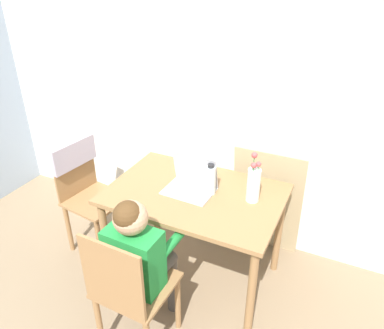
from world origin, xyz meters
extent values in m
cube|color=white|center=(0.00, 2.23, 1.25)|extent=(6.40, 0.05, 2.50)
cube|color=olive|center=(-0.02, 1.58, 0.73)|extent=(1.14, 0.76, 0.03)
cylinder|color=olive|center=(-0.54, 1.24, 0.36)|extent=(0.05, 0.05, 0.72)
cylinder|color=olive|center=(0.49, 1.24, 0.36)|extent=(0.05, 0.05, 0.72)
cylinder|color=olive|center=(-0.54, 1.91, 0.36)|extent=(0.05, 0.05, 0.72)
cylinder|color=olive|center=(0.49, 1.91, 0.36)|extent=(0.05, 0.05, 0.72)
cube|color=olive|center=(-0.11, 0.97, 0.45)|extent=(0.41, 0.41, 0.02)
cube|color=olive|center=(-0.11, 0.78, 0.67)|extent=(0.38, 0.03, 0.43)
cylinder|color=olive|center=(0.07, 1.13, 0.22)|extent=(0.04, 0.04, 0.44)
cylinder|color=olive|center=(-0.27, 1.14, 0.22)|extent=(0.04, 0.04, 0.44)
cylinder|color=olive|center=(-0.28, 0.80, 0.22)|extent=(0.04, 0.04, 0.44)
cube|color=olive|center=(-0.86, 1.56, 0.45)|extent=(0.45, 0.45, 0.02)
cube|color=olive|center=(-1.05, 1.58, 0.67)|extent=(0.07, 0.38, 0.43)
cylinder|color=olive|center=(-0.72, 1.37, 0.22)|extent=(0.04, 0.04, 0.44)
cylinder|color=olive|center=(-0.67, 1.70, 0.22)|extent=(0.04, 0.04, 0.44)
cylinder|color=olive|center=(-1.05, 1.41, 0.22)|extent=(0.04, 0.04, 0.44)
cylinder|color=olive|center=(-1.01, 1.75, 0.22)|extent=(0.04, 0.04, 0.44)
cube|color=#ADA3B7|center=(-1.05, 1.58, 0.80)|extent=(0.13, 0.40, 0.20)
cube|color=#1E8438|center=(-0.11, 0.97, 0.65)|extent=(0.31, 0.19, 0.38)
sphere|color=tan|center=(-0.11, 0.97, 0.93)|extent=(0.19, 0.19, 0.19)
sphere|color=#4C3319|center=(-0.11, 0.95, 0.95)|extent=(0.16, 0.16, 0.16)
cylinder|color=#4C4742|center=(-0.03, 1.10, 0.47)|extent=(0.10, 0.28, 0.09)
cylinder|color=#4C4742|center=(-0.17, 1.11, 0.47)|extent=(0.10, 0.28, 0.09)
cylinder|color=#4C4742|center=(-0.03, 1.24, 0.23)|extent=(0.07, 0.07, 0.46)
cylinder|color=#4C4742|center=(-0.17, 1.25, 0.23)|extent=(0.07, 0.07, 0.46)
cylinder|color=#1E8438|center=(0.03, 1.17, 0.66)|extent=(0.06, 0.24, 0.06)
cylinder|color=#1E8438|center=(-0.23, 1.18, 0.66)|extent=(0.06, 0.24, 0.06)
cube|color=#B2B2B7|center=(-0.06, 1.56, 0.75)|extent=(0.33, 0.24, 0.01)
cube|color=silver|center=(-0.06, 1.56, 0.76)|extent=(0.28, 0.17, 0.00)
cube|color=#B2B2B7|center=(-0.06, 1.66, 0.87)|extent=(0.32, 0.07, 0.23)
cube|color=silver|center=(-0.06, 1.66, 0.87)|extent=(0.29, 0.06, 0.20)
cylinder|color=silver|center=(0.34, 1.65, 0.86)|extent=(0.08, 0.08, 0.22)
cylinder|color=#3D7A38|center=(0.36, 1.66, 0.90)|extent=(0.01, 0.01, 0.22)
sphere|color=#CC4C4C|center=(0.36, 1.66, 1.01)|extent=(0.03, 0.03, 0.03)
cylinder|color=#3D7A38|center=(0.33, 1.66, 0.93)|extent=(0.01, 0.01, 0.27)
sphere|color=#CC4C4C|center=(0.33, 1.66, 1.06)|extent=(0.04, 0.04, 0.04)
cylinder|color=#3D7A38|center=(0.34, 1.63, 0.90)|extent=(0.01, 0.01, 0.22)
sphere|color=#CC4C4C|center=(0.34, 1.63, 1.01)|extent=(0.04, 0.04, 0.04)
cylinder|color=silver|center=(0.07, 1.61, 0.84)|extent=(0.07, 0.07, 0.19)
cylinder|color=#262628|center=(0.07, 1.61, 0.95)|extent=(0.04, 0.04, 0.02)
cube|color=tan|center=(0.34, 2.10, 0.45)|extent=(0.53, 0.14, 0.90)
camera|label=1|loc=(0.84, -0.29, 2.09)|focal=35.00mm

